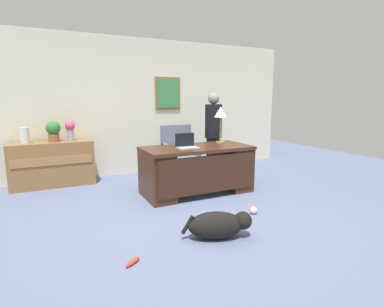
{
  "coord_description": "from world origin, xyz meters",
  "views": [
    {
      "loc": [
        -1.71,
        -3.51,
        1.52
      ],
      "look_at": [
        0.16,
        0.3,
        0.75
      ],
      "focal_mm": 28.44,
      "sensor_mm": 36.0,
      "label": 1
    }
  ],
  "objects": [
    {
      "name": "dog_toy_plush",
      "position": [
        0.32,
        -0.69,
        0.03
      ],
      "size": [
        0.17,
        0.17,
        0.05
      ],
      "primitive_type": "ellipsoid",
      "rotation": [
        0.0,
        0.0,
        2.33
      ],
      "color": "beige",
      "rests_on": "ground_plane"
    },
    {
      "name": "person_standing",
      "position": [
        1.21,
        1.51,
        0.84
      ],
      "size": [
        0.32,
        0.32,
        1.63
      ],
      "color": "#262323",
      "rests_on": "ground_plane"
    },
    {
      "name": "vase_with_flowers",
      "position": [
        -1.28,
        2.25,
        0.99
      ],
      "size": [
        0.17,
        0.17,
        0.35
      ],
      "color": "#A59EBC",
      "rests_on": "credenza"
    },
    {
      "name": "back_wall",
      "position": [
        0.0,
        2.6,
        1.35
      ],
      "size": [
        7.0,
        0.16,
        2.7
      ],
      "color": "beige",
      "rests_on": "ground_plane"
    },
    {
      "name": "dog_lying",
      "position": [
        -0.06,
        -0.82,
        0.16
      ],
      "size": [
        0.76,
        0.49,
        0.3
      ],
      "color": "black",
      "rests_on": "ground_plane"
    },
    {
      "name": "armchair",
      "position": [
        0.59,
        1.72,
        0.47
      ],
      "size": [
        0.6,
        0.59,
        1.02
      ],
      "color": "slate",
      "rests_on": "ground_plane"
    },
    {
      "name": "desk_lamp",
      "position": [
        1.03,
        0.95,
        1.25
      ],
      "size": [
        0.22,
        0.22,
        0.62
      ],
      "color": "#9E8447",
      "rests_on": "desk"
    },
    {
      "name": "dog_toy_bone",
      "position": [
        -1.06,
        -0.93,
        0.03
      ],
      "size": [
        0.19,
        0.15,
        0.05
      ],
      "primitive_type": "ellipsoid",
      "rotation": [
        0.0,
        0.0,
        3.76
      ],
      "color": "#E53F33",
      "rests_on": "ground_plane"
    },
    {
      "name": "desk",
      "position": [
        0.48,
        0.74,
        0.41
      ],
      "size": [
        1.73,
        0.84,
        0.76
      ],
      "color": "#422316",
      "rests_on": "ground_plane"
    },
    {
      "name": "laptop",
      "position": [
        0.27,
        0.72,
        0.82
      ],
      "size": [
        0.32,
        0.22,
        0.22
      ],
      "color": "#B2B5BA",
      "rests_on": "desk"
    },
    {
      "name": "ground_plane",
      "position": [
        0.0,
        0.0,
        0.0
      ],
      "size": [
        12.0,
        12.0,
        0.0
      ],
      "primitive_type": "plane",
      "color": "slate"
    },
    {
      "name": "potted_plant",
      "position": [
        -1.55,
        2.25,
        0.98
      ],
      "size": [
        0.24,
        0.24,
        0.36
      ],
      "color": "brown",
      "rests_on": "credenza"
    },
    {
      "name": "vase_empty",
      "position": [
        -2.0,
        2.25,
        0.91
      ],
      "size": [
        0.15,
        0.15,
        0.27
      ],
      "primitive_type": "cylinder",
      "color": "silver",
      "rests_on": "credenza"
    },
    {
      "name": "credenza",
      "position": [
        -1.61,
        2.25,
        0.39
      ],
      "size": [
        1.37,
        0.5,
        0.78
      ],
      "color": "olive",
      "rests_on": "ground_plane"
    },
    {
      "name": "dog_toy_ball",
      "position": [
        0.73,
        -0.42,
        0.05
      ],
      "size": [
        0.1,
        0.1,
        0.1
      ],
      "primitive_type": "sphere",
      "color": "beige",
      "rests_on": "ground_plane"
    }
  ]
}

